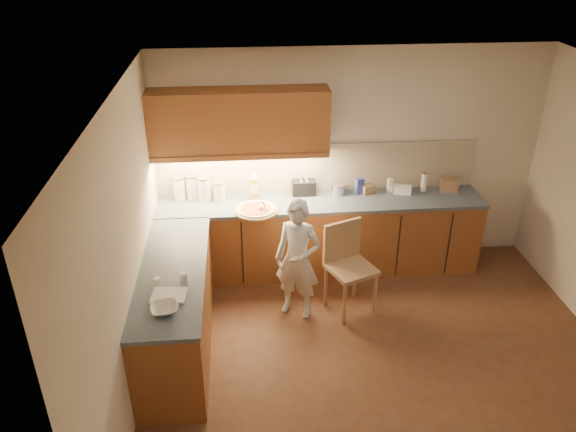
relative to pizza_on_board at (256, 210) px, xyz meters
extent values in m
plane|color=#532F1C|center=(1.13, -1.49, -0.94)|extent=(4.50, 4.50, 0.00)
cube|color=beige|center=(1.13, 0.51, 0.36)|extent=(4.50, 0.04, 2.60)
cube|color=beige|center=(-1.12, -1.49, 0.36)|extent=(0.04, 4.00, 2.60)
cube|color=white|center=(1.13, -1.49, 1.66)|extent=(4.50, 4.00, 0.04)
cube|color=brown|center=(0.75, 0.21, -0.50)|extent=(3.75, 0.60, 0.88)
cube|color=brown|center=(-0.82, -1.09, -0.50)|extent=(0.60, 2.00, 0.88)
cube|color=#475566|center=(0.75, 0.21, -0.04)|extent=(3.77, 0.62, 0.04)
cube|color=#475566|center=(-0.82, -1.09, -0.04)|extent=(0.62, 2.02, 0.04)
cube|color=black|center=(-0.77, -0.09, -0.50)|extent=(0.02, 0.01, 0.80)
cube|color=black|center=(-0.17, -0.09, -0.50)|extent=(0.02, 0.01, 0.80)
cube|color=black|center=(0.43, -0.09, -0.50)|extent=(0.02, 0.01, 0.80)
cube|color=black|center=(1.03, -0.09, -0.50)|extent=(0.02, 0.01, 0.80)
cube|color=black|center=(1.63, -0.09, -0.50)|extent=(0.02, 0.01, 0.80)
cube|color=black|center=(2.23, -0.09, -0.50)|extent=(0.02, 0.01, 0.80)
cube|color=#B9AB8F|center=(0.75, 0.49, 0.27)|extent=(3.75, 0.02, 0.58)
cube|color=brown|center=(-0.15, 0.33, 0.91)|extent=(1.95, 0.35, 0.70)
cube|color=brown|center=(-0.15, 0.16, 0.56)|extent=(1.95, 0.02, 0.06)
cylinder|color=#A58452|center=(0.00, 0.00, -0.01)|extent=(0.48, 0.48, 0.02)
cylinder|color=beige|center=(0.00, 0.00, 0.01)|extent=(0.43, 0.43, 0.02)
cylinder|color=#CD541B|center=(0.00, 0.00, 0.02)|extent=(0.34, 0.34, 0.01)
sphere|color=white|center=(0.06, -0.04, 0.04)|extent=(0.06, 0.06, 0.06)
cylinder|color=white|center=(0.09, -0.10, 0.07)|extent=(0.07, 0.10, 0.20)
imported|color=silver|center=(0.40, -0.63, -0.28)|extent=(0.57, 0.49, 1.33)
cylinder|color=tan|center=(0.86, -0.89, -0.69)|extent=(0.04, 0.04, 0.50)
cylinder|color=tan|center=(1.21, -0.75, -0.69)|extent=(0.04, 0.04, 0.50)
cylinder|color=tan|center=(0.72, -0.54, -0.69)|extent=(0.04, 0.04, 0.50)
cylinder|color=tan|center=(1.07, -0.40, -0.69)|extent=(0.04, 0.04, 0.50)
cube|color=tan|center=(0.97, -0.64, -0.42)|extent=(0.58, 0.58, 0.04)
cube|color=tan|center=(0.89, -0.46, -0.17)|extent=(0.43, 0.21, 0.45)
imported|color=silver|center=(-0.82, -1.74, 0.01)|extent=(0.26, 0.26, 0.06)
cylinder|color=silver|center=(-0.86, 0.38, 0.11)|extent=(0.13, 0.13, 0.27)
cylinder|color=gray|center=(-0.86, 0.38, 0.26)|extent=(0.14, 0.14, 0.02)
cylinder|color=beige|center=(-0.70, 0.39, 0.12)|extent=(0.16, 0.16, 0.29)
cylinder|color=gray|center=(-0.70, 0.39, 0.27)|extent=(0.18, 0.18, 0.02)
cylinder|color=silver|center=(-0.58, 0.34, 0.12)|extent=(0.15, 0.15, 0.27)
cylinder|color=gray|center=(-0.58, 0.34, 0.26)|extent=(0.16, 0.16, 0.02)
cylinder|color=silver|center=(-0.41, 0.34, 0.08)|extent=(0.13, 0.13, 0.21)
cylinder|color=#9D9275|center=(-0.41, 0.34, 0.20)|extent=(0.14, 0.14, 0.02)
cube|color=gold|center=(-0.01, 0.33, 0.11)|extent=(0.10, 0.07, 0.26)
cube|color=silver|center=(-0.01, 0.33, 0.26)|extent=(0.07, 0.05, 0.05)
cube|color=black|center=(0.57, 0.39, 0.07)|extent=(0.27, 0.16, 0.17)
cube|color=silver|center=(0.54, 0.39, 0.15)|extent=(0.03, 0.12, 0.00)
cube|color=silver|center=(0.61, 0.39, 0.15)|extent=(0.03, 0.12, 0.00)
cylinder|color=#BDBCC2|center=(0.98, 0.36, 0.04)|extent=(0.16, 0.16, 0.12)
cylinder|color=#BDBCC2|center=(0.98, 0.36, 0.10)|extent=(0.17, 0.17, 0.01)
cube|color=#34429E|center=(1.23, 0.36, 0.07)|extent=(0.11, 0.09, 0.19)
cube|color=tan|center=(1.34, 0.36, 0.03)|extent=(0.18, 0.15, 0.11)
cube|color=white|center=(1.60, 0.38, 0.06)|extent=(0.06, 0.06, 0.16)
cube|color=white|center=(1.74, 0.33, 0.02)|extent=(0.24, 0.20, 0.08)
cylinder|color=white|center=(2.00, 0.35, 0.09)|extent=(0.07, 0.07, 0.22)
cylinder|color=tan|center=(2.00, 0.35, 0.21)|extent=(0.08, 0.08, 0.02)
cube|color=#997252|center=(2.31, 0.34, 0.06)|extent=(0.23, 0.19, 0.16)
cube|color=white|center=(-0.81, -1.53, -0.01)|extent=(0.31, 0.25, 0.02)
cylinder|color=white|center=(-0.92, -1.35, 0.02)|extent=(0.08, 0.08, 0.08)
cylinder|color=silver|center=(-0.70, -1.30, 0.02)|extent=(0.07, 0.07, 0.08)
camera|label=1|loc=(-0.15, -5.53, 2.82)|focal=35.00mm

